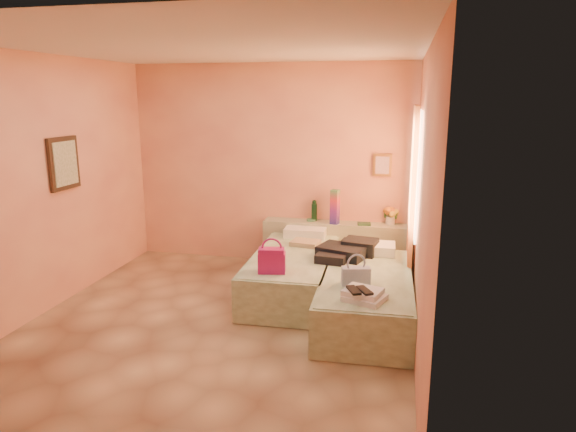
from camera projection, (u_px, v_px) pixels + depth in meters
name	position (u px, v px, depth m)	size (l,w,h in m)	color
ground	(219.00, 324.00, 5.42)	(4.50, 4.50, 0.00)	tan
room_walls	(250.00, 150.00, 5.51)	(4.02, 4.51, 2.81)	#FCBB86
headboard_ledge	(337.00, 245.00, 7.14)	(2.05, 0.30, 0.65)	#AAB392
bed_left	(293.00, 273.00, 6.24)	(0.90, 2.00, 0.50)	beige
bed_right	(366.00, 297.00, 5.49)	(0.90, 2.00, 0.50)	beige
water_bottle	(314.00, 211.00, 7.14)	(0.08, 0.08, 0.28)	#163E22
rainbow_box	(335.00, 207.00, 6.95)	(0.10, 0.10, 0.47)	#B9166B
small_dish	(311.00, 220.00, 7.15)	(0.13, 0.13, 0.03)	#53996B
green_book	(364.00, 224.00, 6.93)	(0.18, 0.13, 0.03)	#284C2E
flower_vase	(391.00, 214.00, 6.94)	(0.22, 0.22, 0.29)	silver
magenta_handbag	(272.00, 260.00, 5.49)	(0.29, 0.16, 0.27)	#B9166B
khaki_garment	(305.00, 243.00, 6.52)	(0.34, 0.27, 0.06)	tan
clothes_pile	(346.00, 250.00, 6.01)	(0.58, 0.58, 0.17)	black
blue_handbag	(356.00, 276.00, 5.14)	(0.28, 0.12, 0.18)	#39548A
towel_stack	(365.00, 295.00, 4.75)	(0.35, 0.30, 0.10)	silver
sandal_pair	(359.00, 291.00, 4.70)	(0.16, 0.21, 0.02)	black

